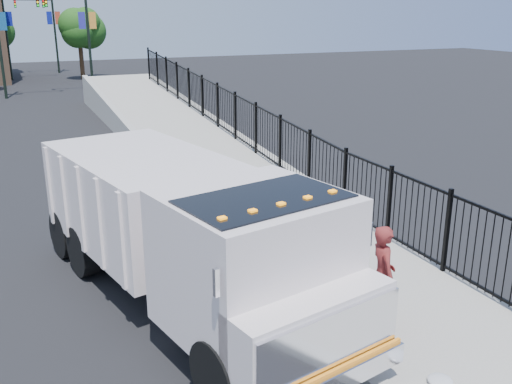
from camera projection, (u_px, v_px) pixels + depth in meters
name	position (u px, v px, depth m)	size (l,w,h in m)	color
ground	(296.00, 309.00, 10.93)	(120.00, 120.00, 0.00)	black
sidewalk	(448.00, 336.00, 9.91)	(3.55, 12.00, 0.12)	#9E998E
curb	(354.00, 361.00, 9.16)	(0.30, 12.00, 0.16)	#ADAAA3
ramp	(173.00, 137.00, 25.70)	(3.95, 24.00, 1.70)	#9E998E
iron_fence	(235.00, 131.00, 22.48)	(0.10, 28.00, 1.80)	black
truck	(187.00, 228.00, 10.58)	(4.39, 8.76, 2.87)	black
worker	(383.00, 275.00, 9.97)	(0.67, 0.44, 1.84)	maroon
debris	(440.00, 380.00, 8.55)	(0.38, 0.38, 0.10)	silver
light_pole_0	(3.00, 28.00, 35.69)	(3.77, 0.22, 8.00)	black
light_pole_1	(83.00, 27.00, 38.52)	(3.78, 0.22, 8.00)	black
light_pole_2	(9.00, 25.00, 45.46)	(3.77, 0.22, 8.00)	black
light_pole_3	(51.00, 23.00, 50.46)	(3.77, 0.22, 8.00)	black
tree_1	(79.00, 30.00, 46.02)	(2.65, 2.65, 5.33)	#382314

